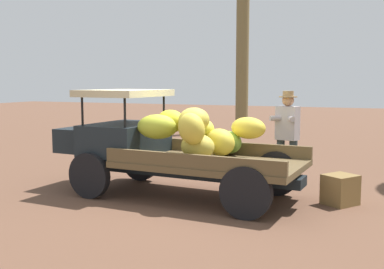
% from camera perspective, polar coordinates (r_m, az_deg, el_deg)
% --- Properties ---
extents(ground_plane, '(60.00, 60.00, 0.00)m').
position_cam_1_polar(ground_plane, '(8.06, -1.42, -7.63)').
color(ground_plane, brown).
extents(truck, '(4.54, 1.95, 1.83)m').
position_cam_1_polar(truck, '(8.07, -3.52, -1.14)').
color(truck, black).
rests_on(truck, ground).
extents(farmer, '(0.54, 0.50, 1.80)m').
position_cam_1_polar(farmer, '(8.82, 11.65, 0.26)').
color(farmer, '#343F3F').
rests_on(farmer, ground).
extents(wooden_crate, '(0.63, 0.64, 0.49)m').
position_cam_1_polar(wooden_crate, '(7.86, 17.81, -6.50)').
color(wooden_crate, olive).
rests_on(wooden_crate, ground).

